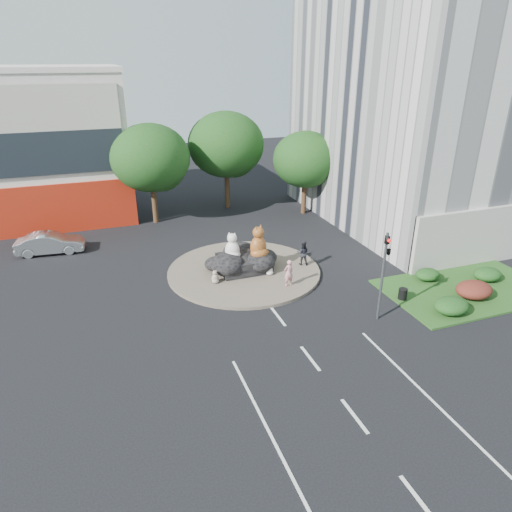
{
  "coord_description": "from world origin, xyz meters",
  "views": [
    {
      "loc": [
        -8.4,
        -15.87,
        13.1
      ],
      "look_at": [
        0.11,
        7.93,
        2.0
      ],
      "focal_mm": 32.0,
      "sensor_mm": 36.0,
      "label": 1
    }
  ],
  "objects_px": {
    "pedestrian_pink": "(289,273)",
    "kitten_calico": "(215,276)",
    "pedestrian_dark": "(303,253)",
    "litter_bin": "(403,294)",
    "cat_tabby": "(258,242)",
    "kitten_white": "(269,268)",
    "parked_car": "(50,243)",
    "cat_white": "(232,246)"
  },
  "relations": [
    {
      "from": "pedestrian_pink",
      "to": "kitten_calico",
      "type": "bearing_deg",
      "value": -32.12
    },
    {
      "from": "kitten_calico",
      "to": "pedestrian_dark",
      "type": "bearing_deg",
      "value": 32.1
    },
    {
      "from": "litter_bin",
      "to": "cat_tabby",
      "type": "bearing_deg",
      "value": 136.09
    },
    {
      "from": "pedestrian_dark",
      "to": "litter_bin",
      "type": "xyz_separation_m",
      "value": [
        3.52,
        -6.18,
        -0.59
      ]
    },
    {
      "from": "pedestrian_pink",
      "to": "pedestrian_dark",
      "type": "xyz_separation_m",
      "value": [
        2.13,
        2.52,
        -0.02
      ]
    },
    {
      "from": "kitten_white",
      "to": "pedestrian_pink",
      "type": "relative_size",
      "value": 0.51
    },
    {
      "from": "kitten_white",
      "to": "litter_bin",
      "type": "bearing_deg",
      "value": -47.37
    },
    {
      "from": "litter_bin",
      "to": "kitten_calico",
      "type": "bearing_deg",
      "value": 150.47
    },
    {
      "from": "parked_car",
      "to": "cat_tabby",
      "type": "bearing_deg",
      "value": -116.44
    },
    {
      "from": "cat_tabby",
      "to": "parked_car",
      "type": "distance_m",
      "value": 15.42
    },
    {
      "from": "cat_white",
      "to": "pedestrian_dark",
      "type": "relative_size",
      "value": 1.1
    },
    {
      "from": "kitten_white",
      "to": "litter_bin",
      "type": "height_order",
      "value": "kitten_white"
    },
    {
      "from": "kitten_white",
      "to": "parked_car",
      "type": "bearing_deg",
      "value": 140.21
    },
    {
      "from": "cat_white",
      "to": "pedestrian_pink",
      "type": "bearing_deg",
      "value": -20.18
    },
    {
      "from": "pedestrian_pink",
      "to": "cat_white",
      "type": "bearing_deg",
      "value": -57.06
    },
    {
      "from": "pedestrian_dark",
      "to": "parked_car",
      "type": "bearing_deg",
      "value": 0.03
    },
    {
      "from": "litter_bin",
      "to": "pedestrian_pink",
      "type": "bearing_deg",
      "value": 147.09
    },
    {
      "from": "cat_tabby",
      "to": "kitten_white",
      "type": "height_order",
      "value": "cat_tabby"
    },
    {
      "from": "cat_white",
      "to": "kitten_white",
      "type": "relative_size",
      "value": 2.1
    },
    {
      "from": "kitten_white",
      "to": "pedestrian_dark",
      "type": "distance_m",
      "value": 2.79
    },
    {
      "from": "kitten_white",
      "to": "kitten_calico",
      "type": "bearing_deg",
      "value": 173.14
    },
    {
      "from": "kitten_calico",
      "to": "pedestrian_dark",
      "type": "xyz_separation_m",
      "value": [
        6.25,
        0.64,
        0.4
      ]
    },
    {
      "from": "pedestrian_dark",
      "to": "cat_white",
      "type": "bearing_deg",
      "value": 20.78
    },
    {
      "from": "cat_white",
      "to": "kitten_calico",
      "type": "height_order",
      "value": "cat_white"
    },
    {
      "from": "pedestrian_dark",
      "to": "kitten_calico",
      "type": "bearing_deg",
      "value": 33.18
    },
    {
      "from": "cat_tabby",
      "to": "kitten_white",
      "type": "relative_size",
      "value": 2.54
    },
    {
      "from": "cat_tabby",
      "to": "kitten_calico",
      "type": "bearing_deg",
      "value": 166.94
    },
    {
      "from": "pedestrian_dark",
      "to": "parked_car",
      "type": "height_order",
      "value": "pedestrian_dark"
    },
    {
      "from": "cat_white",
      "to": "pedestrian_pink",
      "type": "height_order",
      "value": "cat_white"
    },
    {
      "from": "cat_tabby",
      "to": "pedestrian_pink",
      "type": "xyz_separation_m",
      "value": [
        0.98,
        -2.72,
        -1.15
      ]
    },
    {
      "from": "parked_car",
      "to": "cat_white",
      "type": "bearing_deg",
      "value": -118.85
    },
    {
      "from": "kitten_calico",
      "to": "pedestrian_pink",
      "type": "distance_m",
      "value": 4.55
    },
    {
      "from": "kitten_white",
      "to": "pedestrian_dark",
      "type": "relative_size",
      "value": 0.52
    },
    {
      "from": "cat_tabby",
      "to": "pedestrian_dark",
      "type": "height_order",
      "value": "cat_tabby"
    },
    {
      "from": "pedestrian_dark",
      "to": "litter_bin",
      "type": "distance_m",
      "value": 7.13
    },
    {
      "from": "cat_white",
      "to": "litter_bin",
      "type": "height_order",
      "value": "cat_white"
    },
    {
      "from": "pedestrian_pink",
      "to": "litter_bin",
      "type": "distance_m",
      "value": 6.76
    },
    {
      "from": "pedestrian_pink",
      "to": "litter_bin",
      "type": "height_order",
      "value": "pedestrian_pink"
    },
    {
      "from": "cat_tabby",
      "to": "pedestrian_dark",
      "type": "xyz_separation_m",
      "value": [
        3.1,
        -0.2,
        -1.17
      ]
    },
    {
      "from": "parked_car",
      "to": "kitten_calico",
      "type": "bearing_deg",
      "value": -126.73
    },
    {
      "from": "cat_white",
      "to": "kitten_calico",
      "type": "bearing_deg",
      "value": -112.45
    },
    {
      "from": "kitten_white",
      "to": "pedestrian_pink",
      "type": "bearing_deg",
      "value": -79.13
    }
  ]
}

